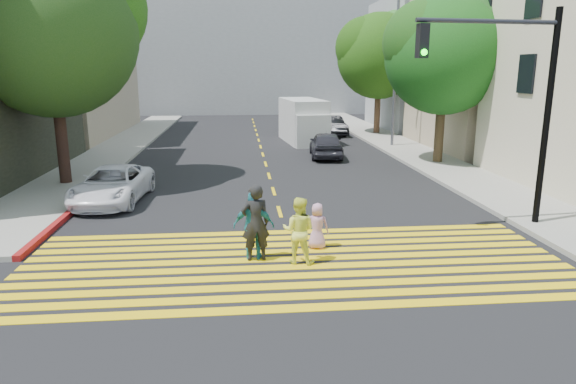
{
  "coord_description": "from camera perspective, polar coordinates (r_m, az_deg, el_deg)",
  "views": [
    {
      "loc": [
        -1.29,
        -10.6,
        4.67
      ],
      "look_at": [
        0.0,
        3.0,
        1.4
      ],
      "focal_mm": 32.0,
      "sensor_mm": 36.0,
      "label": 1
    }
  ],
  "objects": [
    {
      "name": "white_van",
      "position": [
        33.75,
        1.77,
        7.76
      ],
      "size": [
        2.77,
        6.09,
        2.78
      ],
      "rotation": [
        0.0,
        0.0,
        0.1
      ],
      "color": "silver",
      "rests_on": "ground"
    },
    {
      "name": "street_lamp",
      "position": [
        31.92,
        11.55,
        14.42
      ],
      "size": [
        2.11,
        0.4,
        9.32
      ],
      "rotation": [
        0.0,
        0.0,
        -0.1
      ],
      "color": "#595B66",
      "rests_on": "ground"
    },
    {
      "name": "dark_car_near",
      "position": [
        28.0,
        4.25,
        5.3
      ],
      "size": [
        2.05,
        4.3,
        1.42
      ],
      "primitive_type": "imported",
      "rotation": [
        0.0,
        0.0,
        3.05
      ],
      "color": "#24232B",
      "rests_on": "ground"
    },
    {
      "name": "building_left_tan",
      "position": [
        41.31,
        -26.98,
        12.5
      ],
      "size": [
        12.0,
        16.0,
        10.0
      ],
      "primitive_type": "cube",
      "color": "tan",
      "rests_on": "ground"
    },
    {
      "name": "backdrop_block",
      "position": [
        58.63,
        -4.31,
        14.73
      ],
      "size": [
        30.0,
        8.0,
        12.0
      ],
      "primitive_type": "cube",
      "color": "gray",
      "rests_on": "ground"
    },
    {
      "name": "pedestrian_woman",
      "position": [
        12.57,
        1.18,
        -4.3
      ],
      "size": [
        0.97,
        0.85,
        1.67
      ],
      "primitive_type": "imported",
      "rotation": [
        0.0,
        0.0,
        2.83
      ],
      "color": "#EEF656",
      "rests_on": "ground"
    },
    {
      "name": "pedestrian_man",
      "position": [
        12.74,
        -3.64,
        -3.43
      ],
      "size": [
        0.77,
        0.57,
        1.95
      ],
      "primitive_type": "imported",
      "rotation": [
        0.0,
        0.0,
        3.29
      ],
      "color": "black",
      "rests_on": "ground"
    },
    {
      "name": "tree_left",
      "position": [
        22.7,
        -24.73,
        16.85
      ],
      "size": [
        8.8,
        8.8,
        9.61
      ],
      "rotation": [
        0.0,
        0.0,
        0.42
      ],
      "color": "black",
      "rests_on": "ground"
    },
    {
      "name": "crosswalk",
      "position": [
        12.82,
        0.74,
        -7.87
      ],
      "size": [
        13.4,
        5.3,
        0.01
      ],
      "color": "yellow",
      "rests_on": "ground"
    },
    {
      "name": "silver_car",
      "position": [
        41.73,
        1.4,
        7.95
      ],
      "size": [
        2.41,
        4.75,
        1.32
      ],
      "primitive_type": "imported",
      "rotation": [
        0.0,
        0.0,
        3.27
      ],
      "color": "gray",
      "rests_on": "ground"
    },
    {
      "name": "dark_car_parked",
      "position": [
        37.8,
        4.87,
        7.36
      ],
      "size": [
        1.84,
        4.27,
        1.37
      ],
      "primitive_type": "imported",
      "rotation": [
        0.0,
        0.0,
        0.1
      ],
      "color": "black",
      "rests_on": "ground"
    },
    {
      "name": "white_sedan",
      "position": [
        19.44,
        -18.93,
        0.76
      ],
      "size": [
        2.46,
        4.76,
        1.28
      ],
      "primitive_type": "imported",
      "rotation": [
        0.0,
        0.0,
        -0.07
      ],
      "color": "white",
      "rests_on": "ground"
    },
    {
      "name": "ground",
      "position": [
        11.65,
        1.42,
        -10.17
      ],
      "size": [
        120.0,
        120.0,
        0.0
      ],
      "primitive_type": "plane",
      "color": "black"
    },
    {
      "name": "curb_red",
      "position": [
        18.11,
        -23.29,
        -2.34
      ],
      "size": [
        0.2,
        8.0,
        0.16
      ],
      "primitive_type": "cube",
      "color": "maroon",
      "rests_on": "ground"
    },
    {
      "name": "building_right_grey",
      "position": [
        43.75,
        16.9,
        13.33
      ],
      "size": [
        10.0,
        10.0,
        10.0
      ],
      "primitive_type": "cube",
      "color": "gray",
      "rests_on": "ground"
    },
    {
      "name": "tree_right_far",
      "position": [
        38.35,
        10.26,
        15.12
      ],
      "size": [
        7.17,
        6.71,
        8.77
      ],
      "rotation": [
        0.0,
        0.0,
        -0.12
      ],
      "color": "#4C3922",
      "rests_on": "ground"
    },
    {
      "name": "traffic_signal",
      "position": [
        16.09,
        23.79,
        10.39
      ],
      "size": [
        4.33,
        0.75,
        6.36
      ],
      "rotation": [
        0.0,
        0.0,
        0.1
      ],
      "color": "black",
      "rests_on": "ground"
    },
    {
      "name": "sidewalk_right",
      "position": [
        27.79,
        15.31,
        3.47
      ],
      "size": [
        3.0,
        60.0,
        0.15
      ],
      "primitive_type": "cube",
      "color": "gray",
      "rests_on": "ground"
    },
    {
      "name": "pedestrian_extra",
      "position": [
        12.84,
        -3.83,
        -3.79
      ],
      "size": [
        1.06,
        0.53,
        1.74
      ],
      "primitive_type": "imported",
      "rotation": [
        0.0,
        0.0,
        3.04
      ],
      "color": "teal",
      "rests_on": "ground"
    },
    {
      "name": "pedestrian_child",
      "position": [
        13.67,
        3.27,
        -3.79
      ],
      "size": [
        0.67,
        0.5,
        1.24
      ],
      "primitive_type": "imported",
      "rotation": [
        0.0,
        0.0,
        2.95
      ],
      "color": "#C38AAB",
      "rests_on": "ground"
    },
    {
      "name": "sidewalk_left",
      "position": [
        33.7,
        -17.8,
        4.98
      ],
      "size": [
        3.0,
        40.0,
        0.15
      ],
      "primitive_type": "cube",
      "color": "gray",
      "rests_on": "ground"
    },
    {
      "name": "building_right_tan",
      "position": [
        33.79,
        24.04,
        12.89
      ],
      "size": [
        10.0,
        10.0,
        10.0
      ],
      "primitive_type": "cube",
      "color": "tan",
      "rests_on": "ground"
    },
    {
      "name": "tree_right_near",
      "position": [
        26.73,
        17.21,
        15.02
      ],
      "size": [
        7.04,
        6.66,
        8.37
      ],
      "rotation": [
        0.0,
        0.0,
        -0.17
      ],
      "color": "black",
      "rests_on": "ground"
    },
    {
      "name": "lane_line",
      "position": [
        33.45,
        -3.18,
        5.43
      ],
      "size": [
        0.12,
        34.4,
        0.01
      ],
      "color": "yellow",
      "rests_on": "ground"
    }
  ]
}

